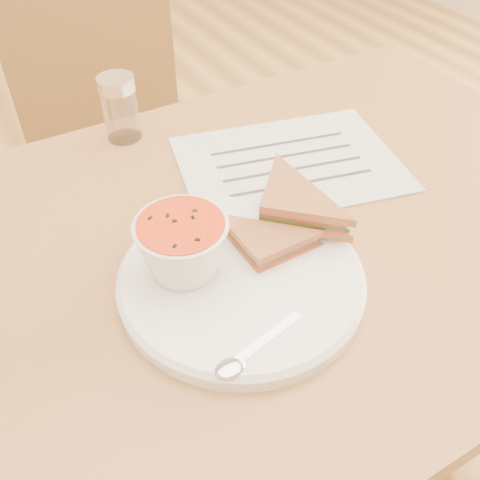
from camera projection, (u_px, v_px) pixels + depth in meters
floor at (265, 466)px, 1.22m from camera, size 5.00×6.00×0.01m
dining_table at (271, 375)px, 0.97m from camera, size 1.00×0.70×0.75m
chair_far at (131, 184)px, 1.28m from camera, size 0.41×0.41×0.87m
plate at (241, 280)px, 0.62m from camera, size 0.33×0.33×0.02m
soup_bowl at (183, 249)px, 0.59m from camera, size 0.13×0.13×0.07m
sandwich_half_a at (258, 269)px, 0.60m from camera, size 0.10×0.10×0.03m
sandwich_half_b at (259, 218)px, 0.64m from camera, size 0.16×0.16×0.04m
spoon at (265, 340)px, 0.54m from camera, size 0.17×0.07×0.01m
paper_menu at (289, 163)px, 0.80m from camera, size 0.37×0.30×0.00m
condiment_shaker at (120, 108)px, 0.82m from camera, size 0.06×0.06×0.10m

